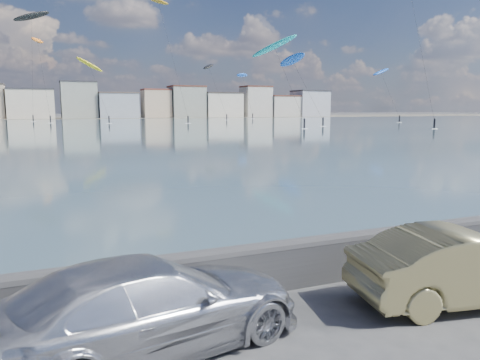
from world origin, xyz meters
The scene contains 15 objects.
bay_water centered at (0.00, 91.50, 0.01)m, with size 500.00×177.00×0.00m, color #3D5B65.
far_shore_strip centered at (0.00, 200.00, 0.01)m, with size 500.00×60.00×0.00m, color #4C473D.
seawall centered at (0.00, 2.70, 0.58)m, with size 400.00×0.36×1.08m.
far_buildings centered at (1.31, 186.00, 6.03)m, with size 240.79×13.26×14.60m.
car_silver centered at (-1.73, 1.23, 0.75)m, with size 2.11×5.18×1.50m, color #BBBCC3.
car_champagne centered at (4.43, 0.66, 0.75)m, with size 1.58×4.52×1.49m, color tan.
kitesurfer_0 centered at (10.19, 130.99, 15.37)m, with size 7.88×16.19×17.87m.
kitesurfer_1 centered at (86.60, 103.22, 13.77)m, with size 8.10×10.74×15.68m.
kitesurfer_2 centered at (28.48, 125.65, 32.39)m, with size 6.59×21.32×34.90m.
kitesurfer_5 centered at (48.73, 86.98, 14.23)m, with size 5.66×13.14×16.08m.
kitesurfer_6 centered at (-2.57, 134.73, 21.60)m, with size 4.83×14.46×23.27m.
kitesurfer_7 centered at (43.18, 84.84, 16.65)m, with size 9.27×19.44×19.29m.
kitesurfer_15 centered at (50.58, 148.14, 17.70)m, with size 8.08×17.20×19.77m.
kitesurfer_17 centered at (-3.72, 153.06, 30.93)m, with size 10.72×14.62×33.91m.
kitesurfer_19 centered at (67.67, 158.80, 15.85)m, with size 7.90×12.33×17.02m.
Camera 1 is at (-3.14, -5.75, 3.83)m, focal length 35.00 mm.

